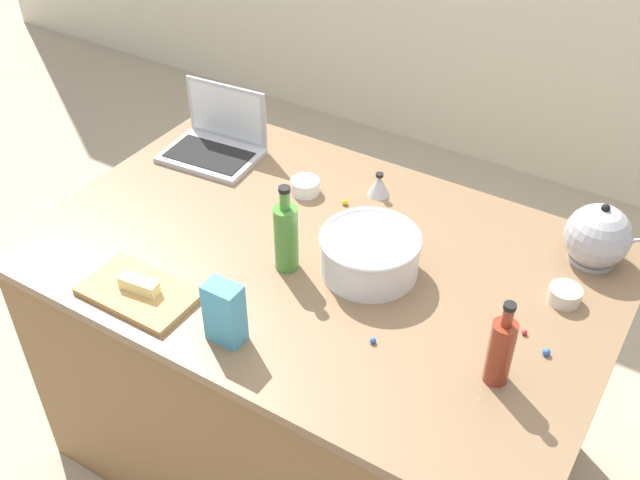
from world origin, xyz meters
name	(u,v)px	position (x,y,z in m)	size (l,w,h in m)	color
ground_plane	(320,449)	(0.00, 0.00, 0.00)	(12.00, 12.00, 0.00)	#B7A88E
island_counter	(320,363)	(0.00, 0.00, 0.45)	(1.63, 1.06, 0.90)	olive
laptop	(216,141)	(-0.58, 0.27, 0.95)	(0.33, 0.26, 0.22)	#B7B7BC
mixing_bowl_large	(370,253)	(0.15, 0.01, 0.96)	(0.28, 0.28, 0.12)	white
bottle_soy	(500,350)	(0.59, -0.17, 0.99)	(0.06, 0.06, 0.24)	maroon
bottle_olive	(286,236)	(-0.05, -0.09, 1.01)	(0.07, 0.07, 0.26)	#4C8C38
kettle	(598,237)	(0.65, 0.38, 0.98)	(0.21, 0.18, 0.20)	#ADADB2
cutting_board	(139,292)	(-0.31, -0.39, 0.91)	(0.30, 0.18, 0.02)	tan
butter_stick_left	(139,285)	(-0.31, -0.39, 0.94)	(0.11, 0.04, 0.04)	#F4E58C
ramekin_small	(565,295)	(0.64, 0.17, 0.92)	(0.09, 0.09, 0.04)	beige
ramekin_medium	(305,186)	(-0.20, 0.23, 0.92)	(0.09, 0.09, 0.05)	white
kitchen_timer	(378,184)	(0.00, 0.35, 0.94)	(0.07, 0.07, 0.08)	#B2B2B7
candy_bag	(225,313)	(-0.02, -0.40, 0.99)	(0.09, 0.06, 0.17)	#4CA5CC
candy_0	(373,341)	(0.29, -0.22, 0.91)	(0.02, 0.02, 0.02)	blue
candy_1	(525,332)	(0.60, 0.00, 0.91)	(0.01, 0.01, 0.01)	red
candy_2	(345,202)	(-0.06, 0.24, 0.91)	(0.02, 0.02, 0.02)	yellow
candy_3	(547,352)	(0.66, -0.04, 0.91)	(0.02, 0.02, 0.02)	blue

